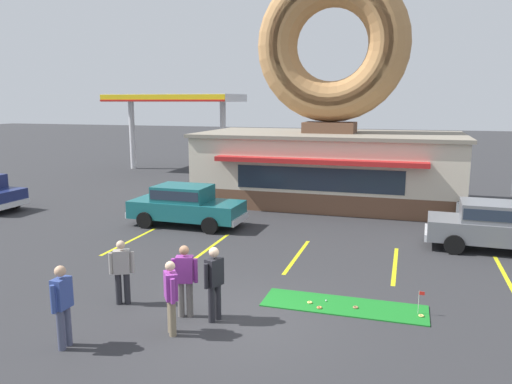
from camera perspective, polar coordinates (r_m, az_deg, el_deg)
The scene contains 23 objects.
ground_plane at distance 11.60m, azimuth -2.65°, elevation -14.38°, with size 160.00×160.00×0.00m, color #2D2D30.
donut_shop_building at distance 24.15m, azimuth 8.42°, elevation 7.62°, with size 12.30×6.75×10.96m.
putting_mat at distance 12.43m, azimuth 10.00°, elevation -12.70°, with size 3.89×1.15×0.03m, color #197523.
mini_donut_near_left at distance 12.32m, azimuth 11.31°, elevation -12.80°, with size 0.13×0.13×0.04m, color #A5724C.
mini_donut_near_right at distance 12.25m, azimuth 18.36°, elevation -13.27°, with size 0.13×0.13×0.04m, color #E5C666.
mini_donut_mid_left at distance 12.43m, azimuth 6.16°, elevation -12.43°, with size 0.13×0.13×0.04m, color #E5C666.
mini_donut_mid_centre at distance 12.17m, azimuth 7.25°, elevation -12.96°, with size 0.13×0.13×0.04m, color #D17F47.
golf_ball at distance 12.58m, azimuth 8.00°, elevation -12.18°, with size 0.04×0.04×0.04m, color white.
putting_flag_pin at distance 12.24m, azimuth 18.29°, elevation -11.32°, with size 0.13×0.01×0.55m.
car_grey at distance 18.11m, azimuth 25.85°, elevation -3.38°, with size 4.62×2.10×1.60m.
car_teal at distance 19.78m, azimuth -8.07°, elevation -1.35°, with size 4.59×2.04×1.60m.
pedestrian_blue_sweater_man at distance 10.76m, azimuth -9.69°, elevation -11.45°, with size 0.42×0.50×1.60m.
pedestrian_hooded_kid at distance 10.73m, azimuth -21.25°, elevation -11.69°, with size 0.25×0.60×1.71m.
pedestrian_leather_jacket_man at distance 11.51m, azimuth -8.14°, elevation -9.65°, with size 0.58×0.34×1.68m.
pedestrian_clipboard_woman at distance 12.53m, azimuth -15.08°, elevation -8.53°, with size 0.54×0.39×1.58m.
pedestrian_beanie_man at distance 11.23m, azimuth -4.79°, elevation -10.02°, with size 0.37×0.56×1.70m.
trash_bin at distance 21.10m, azimuth 22.62°, elevation -2.35°, with size 0.57×0.57×0.97m.
gas_station_canopy at distance 35.49m, azimuth -9.22°, elevation 10.25°, with size 9.00×4.46×5.30m.
parking_stripe_far_left at distance 18.18m, azimuth -14.18°, elevation -5.43°, with size 0.12×3.60×0.01m, color yellow.
parking_stripe_left at distance 16.86m, azimuth -5.36°, elevation -6.40°, with size 0.12×3.60×0.01m, color yellow.
parking_stripe_mid_left at distance 16.00m, azimuth 4.72°, elevation -7.31°, with size 0.12×3.60×0.01m, color yellow.
parking_stripe_centre at distance 15.68m, azimuth 15.60°, elevation -8.05°, with size 0.12×3.60×0.01m, color yellow.
parking_stripe_mid_right at distance 15.92m, azimuth 26.56°, elevation -8.50°, with size 0.12×3.60×0.01m, color yellow.
Camera 1 is at (3.58, -9.91, 4.85)m, focal length 35.00 mm.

